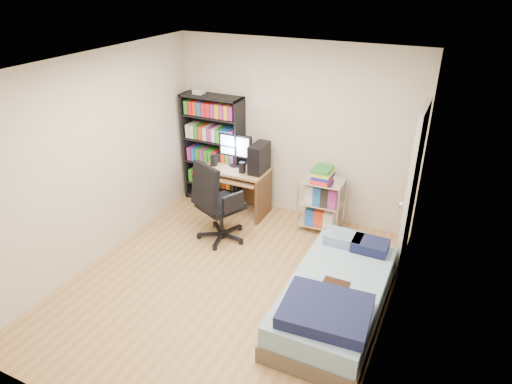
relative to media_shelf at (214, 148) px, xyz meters
The scene contains 7 objects.
room 2.24m from the media_shelf, 56.37° to the right, with size 3.58×4.08×2.58m.
media_shelf is the anchor object (origin of this frame).
computer_desk 0.64m from the media_shelf, 16.22° to the right, with size 0.94×0.54×1.18m.
office_chair 1.29m from the media_shelf, 57.86° to the right, with size 0.89×0.89×1.13m.
wire_cart 1.81m from the media_shelf, ahead, with size 0.59×0.43×0.93m.
bed 3.13m from the media_shelf, 36.12° to the right, with size 0.95×1.90×0.54m.
door 2.99m from the media_shelf, ahead, with size 0.12×0.80×2.00m.
Camera 1 is at (2.12, -3.71, 3.35)m, focal length 32.00 mm.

